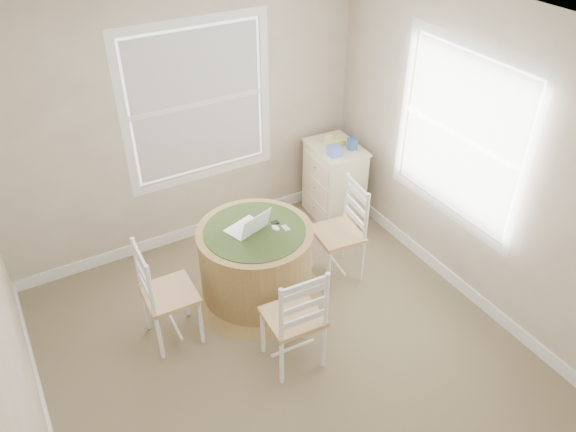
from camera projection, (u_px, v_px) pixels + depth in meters
room at (287, 201)px, 4.08m from camera, size 3.64×3.64×2.64m
round_table at (256, 260)px, 4.94m from camera, size 1.19×1.19×0.72m
chair_left at (170, 293)px, 4.48m from camera, size 0.41×0.43×0.95m
chair_near at (293, 316)px, 4.27m from camera, size 0.44×0.42×0.95m
chair_right at (338, 233)px, 5.13m from camera, size 0.44×0.46×0.95m
laptop at (248, 227)px, 4.75m from camera, size 0.38×0.36×0.22m
mouse at (276, 228)px, 4.77m from camera, size 0.06×0.09×0.03m
phone at (286, 228)px, 4.78m from camera, size 0.05×0.09×0.02m
keys at (275, 223)px, 4.84m from camera, size 0.06×0.05×0.02m
corner_chest at (334, 182)px, 5.96m from camera, size 0.52×0.66×0.85m
tissue_box at (334, 152)px, 5.52m from camera, size 0.13×0.13×0.10m
box_yellow at (337, 142)px, 5.73m from camera, size 0.16×0.11×0.06m
box_blue at (354, 144)px, 5.63m from camera, size 0.08×0.08×0.12m
cup_cream at (328, 138)px, 5.77m from camera, size 0.07×0.07×0.09m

